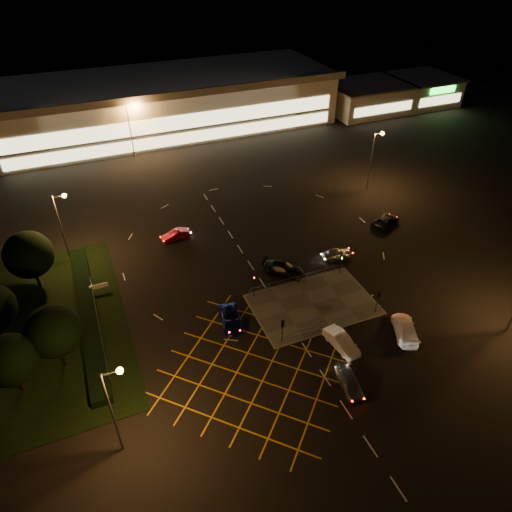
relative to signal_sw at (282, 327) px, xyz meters
name	(u,v)px	position (x,y,z in m)	size (l,w,h in m)	color
ground	(291,299)	(4.00, 5.99, -2.37)	(180.00, 180.00, 0.00)	black
pedestrian_island	(313,304)	(6.00, 3.99, -2.31)	(14.00, 9.00, 0.12)	#4C4944
grass_verge	(43,329)	(-24.00, 11.99, -2.33)	(18.00, 30.00, 0.08)	black
hedge	(88,314)	(-19.00, 11.99, -1.87)	(2.00, 26.00, 1.00)	black
supermarket	(166,102)	(4.00, 67.95, 2.95)	(72.00, 26.50, 10.50)	beige
retail_unit_a	(366,97)	(50.00, 59.97, 0.85)	(18.80, 14.80, 6.35)	beige
retail_unit_b	(422,89)	(66.00, 59.95, 0.85)	(14.80, 14.80, 6.35)	beige
streetlight_sw	(114,401)	(-17.56, -6.01, 4.20)	(1.78, 0.56, 10.03)	slate
streetlight_nw	(62,219)	(-19.56, 23.99, 4.20)	(1.78, 0.56, 10.03)	slate
streetlight_ne	(374,153)	(28.44, 25.99, 4.20)	(1.78, 0.56, 10.03)	slate
streetlight_far_left	(132,124)	(-5.56, 53.99, 4.20)	(1.78, 0.56, 10.03)	slate
streetlight_far_right	(318,95)	(34.44, 55.99, 4.20)	(1.78, 0.56, 10.03)	slate
signal_sw	(282,327)	(0.00, 0.00, 0.00)	(0.28, 0.30, 3.15)	black
signal_se	(378,298)	(12.00, 0.00, 0.00)	(0.28, 0.30, 3.15)	black
signal_nw	(254,282)	(0.00, 7.99, 0.00)	(0.28, 0.30, 3.15)	black
signal_ne	(341,259)	(12.00, 7.99, 0.00)	(0.28, 0.30, 3.15)	black
tree_a	(9,360)	(-26.00, 3.99, 1.97)	(5.04, 5.04, 6.86)	black
tree_c	(29,255)	(-24.00, 19.99, 2.59)	(5.76, 5.76, 7.84)	black
tree_e	(53,331)	(-22.00, 5.99, 2.28)	(5.40, 5.40, 7.35)	black
car_near_silver	(350,382)	(3.61, -7.86, -1.62)	(1.75, 4.36, 1.49)	#A0A2A7
car_queue_white	(341,342)	(5.59, -3.01, -1.59)	(1.64, 4.71, 1.55)	silver
car_left_blue	(231,318)	(-4.06, 4.90, -1.68)	(2.29, 4.97, 1.38)	#0E1656
car_far_dkgrey	(283,269)	(5.19, 10.74, -1.58)	(2.21, 5.43, 1.58)	black
car_right_silver	(337,253)	(13.43, 11.15, -1.66)	(1.66, 4.12, 1.40)	silver
car_circ_red	(176,235)	(-5.59, 23.91, -1.70)	(1.42, 4.06, 1.34)	maroon
car_east_grey	(386,221)	(24.43, 15.57, -1.67)	(2.30, 4.99, 1.39)	black
car_approach_white	(405,329)	(13.07, -4.06, -1.58)	(2.20, 5.42, 1.57)	white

